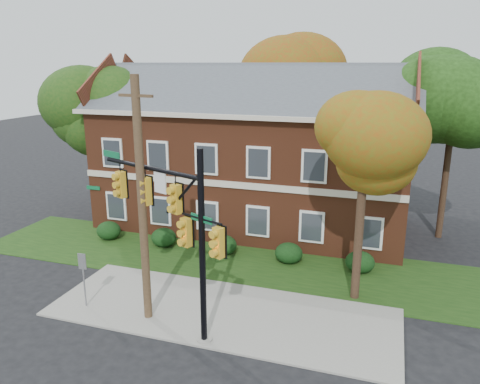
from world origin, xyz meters
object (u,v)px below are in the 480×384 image
(sign_post, at_px, (83,271))
(tree_left_rear, at_px, (101,113))
(hedge_left, at_px, (164,237))
(tree_far_rear, at_px, (302,76))
(traffic_signal, at_px, (176,220))
(utility_pole, at_px, (142,203))
(hedge_far_left, at_px, (109,231))
(tree_right_rear, at_px, (462,95))
(tree_near_right, at_px, (371,146))
(hedge_center, at_px, (224,245))
(apartment_building, at_px, (253,145))
(hedge_far_right, at_px, (360,262))
(hedge_right, at_px, (289,253))

(sign_post, bearing_deg, tree_left_rear, 117.10)
(hedge_left, distance_m, tree_far_rear, 16.25)
(traffic_signal, distance_m, utility_pole, 1.65)
(hedge_far_left, bearing_deg, tree_right_rear, 18.45)
(sign_post, bearing_deg, tree_near_right, 19.10)
(hedge_left, relative_size, tree_far_rear, 0.12)
(hedge_left, height_order, hedge_center, same)
(tree_right_rear, bearing_deg, hedge_center, -151.63)
(hedge_left, distance_m, utility_pole, 8.64)
(hedge_far_left, distance_m, hedge_center, 7.00)
(sign_post, bearing_deg, hedge_far_left, 114.44)
(hedge_left, bearing_deg, hedge_center, 0.00)
(hedge_center, height_order, traffic_signal, traffic_signal)
(hedge_far_left, height_order, hedge_left, same)
(hedge_center, bearing_deg, hedge_left, 180.00)
(tree_far_rear, bearing_deg, apartment_building, -99.71)
(tree_far_rear, relative_size, traffic_signal, 1.62)
(sign_post, bearing_deg, tree_far_rear, 74.33)
(hedge_far_right, bearing_deg, traffic_signal, -129.55)
(hedge_far_right, bearing_deg, tree_left_rear, 166.11)
(hedge_far_right, height_order, tree_left_rear, tree_left_rear)
(apartment_building, relative_size, sign_post, 7.88)
(hedge_far_left, bearing_deg, tree_left_rear, 123.42)
(hedge_left, bearing_deg, traffic_signal, -58.92)
(hedge_left, xyz_separation_m, tree_far_rear, (4.84, 13.09, 8.32))
(tree_far_rear, bearing_deg, hedge_far_right, -66.63)
(tree_far_rear, xyz_separation_m, utility_pole, (-1.98, -20.04, -4.07))
(tree_right_rear, relative_size, sign_post, 4.45)
(traffic_signal, relative_size, sign_post, 2.99)
(hedge_far_right, bearing_deg, hedge_right, 180.00)
(utility_pole, bearing_deg, traffic_signal, -5.40)
(hedge_far_left, relative_size, hedge_far_right, 1.00)
(tree_right_rear, xyz_separation_m, tree_far_rear, (-9.97, 6.98, 0.72))
(tree_near_right, xyz_separation_m, sign_post, (-10.72, -4.17, -5.05))
(tree_left_rear, bearing_deg, tree_right_rear, 5.36)
(apartment_building, height_order, hedge_far_right, apartment_building)
(hedge_far_left, xyz_separation_m, hedge_left, (3.50, 0.00, 0.00))
(hedge_right, bearing_deg, utility_pole, -120.75)
(hedge_right, bearing_deg, apartment_building, 123.67)
(apartment_building, relative_size, hedge_left, 13.43)
(traffic_signal, bearing_deg, tree_far_rear, 110.57)
(apartment_building, height_order, tree_right_rear, tree_right_rear)
(hedge_right, distance_m, tree_near_right, 7.72)
(hedge_center, bearing_deg, tree_near_right, -21.42)
(tree_right_rear, bearing_deg, hedge_right, -141.98)
(tree_right_rear, bearing_deg, tree_left_rear, -174.64)
(tree_right_rear, bearing_deg, tree_far_rear, 145.00)
(tree_right_rear, height_order, traffic_signal, tree_right_rear)
(hedge_left, relative_size, traffic_signal, 0.20)
(hedge_center, xyz_separation_m, tree_near_right, (7.22, -2.83, 6.14))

